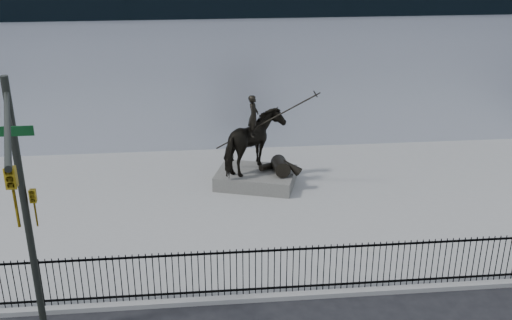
{
  "coord_description": "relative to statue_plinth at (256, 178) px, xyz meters",
  "views": [
    {
      "loc": [
        -2.71,
        -13.28,
        10.25
      ],
      "look_at": [
        -0.79,
        6.0,
        2.38
      ],
      "focal_mm": 42.0,
      "sensor_mm": 36.0,
      "label": 1
    }
  ],
  "objects": [
    {
      "name": "statue_plinth",
      "position": [
        0.0,
        0.0,
        0.0
      ],
      "size": [
        3.57,
        2.93,
        0.58
      ],
      "primitive_type": "cube",
      "rotation": [
        0.0,
        0.0,
        -0.3
      ],
      "color": "#504E49",
      "rests_on": "plaza"
    },
    {
      "name": "equestrian_statue",
      "position": [
        0.06,
        -0.02,
        1.5
      ],
      "size": [
        3.79,
        2.94,
        3.34
      ],
      "rotation": [
        0.0,
        0.0,
        -0.3
      ],
      "color": "black",
      "rests_on": "statue_plinth"
    },
    {
      "name": "traffic_signal_left",
      "position": [
        -6.23,
        -9.46,
        3.59
      ],
      "size": [
        1.52,
        4.84,
        7.0
      ],
      "color": "#242822",
      "rests_on": "ground"
    },
    {
      "name": "plaza",
      "position": [
        0.52,
        -1.83,
        -0.36
      ],
      "size": [
        30.0,
        12.0,
        0.15
      ],
      "primitive_type": "cube",
      "color": "gray",
      "rests_on": "ground"
    },
    {
      "name": "picket_fence",
      "position": [
        0.52,
        -7.58,
        0.46
      ],
      "size": [
        22.1,
        0.1,
        1.5
      ],
      "color": "black",
      "rests_on": "plaza"
    },
    {
      "name": "building",
      "position": [
        0.52,
        11.17,
        4.06
      ],
      "size": [
        44.0,
        14.0,
        9.0
      ],
      "primitive_type": "cube",
      "color": "#B0B5C0",
      "rests_on": "ground"
    }
  ]
}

